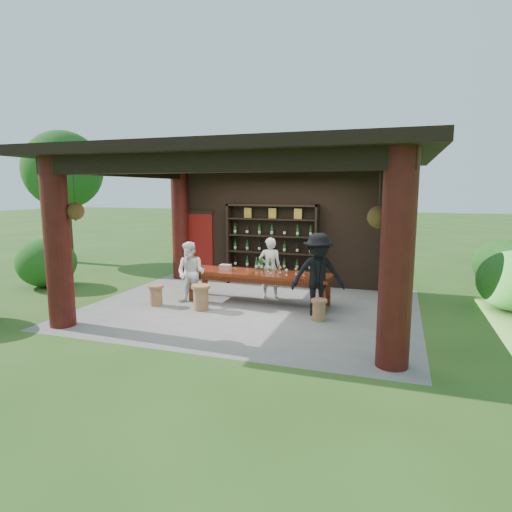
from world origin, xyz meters
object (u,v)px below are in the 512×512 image
(stool_far_left, at_px, (156,295))
(host, at_px, (270,268))
(tasting_table, at_px, (259,277))
(wine_shelf, at_px, (272,245))
(napkin_basket, at_px, (225,267))
(guest_man, at_px, (318,274))
(stool_near_left, at_px, (201,297))
(guest_woman, at_px, (191,273))
(stool_near_right, at_px, (319,309))

(stool_far_left, relative_size, host, 0.32)
(tasting_table, height_order, host, host)
(wine_shelf, height_order, napkin_basket, wine_shelf)
(guest_man, bearing_deg, stool_near_left, 170.63)
(tasting_table, relative_size, stool_far_left, 7.14)
(stool_far_left, xyz_separation_m, guest_woman, (0.71, 0.42, 0.48))
(host, bearing_deg, stool_near_right, 118.27)
(tasting_table, height_order, stool_near_left, tasting_table)
(tasting_table, distance_m, guest_man, 1.62)
(wine_shelf, bearing_deg, guest_woman, -116.24)
(stool_near_right, bearing_deg, wine_shelf, 123.00)
(tasting_table, relative_size, guest_woman, 2.34)
(stool_near_right, distance_m, napkin_basket, 2.70)
(stool_near_right, distance_m, stool_far_left, 3.84)
(tasting_table, bearing_deg, host, 78.83)
(host, height_order, guest_man, guest_man)
(stool_near_right, relative_size, stool_far_left, 0.92)
(tasting_table, relative_size, stool_near_left, 6.09)
(stool_near_right, bearing_deg, host, 135.50)
(tasting_table, xyz_separation_m, napkin_basket, (-0.85, 0.00, 0.19))
(host, height_order, napkin_basket, host)
(stool_far_left, relative_size, guest_man, 0.27)
(stool_near_left, bearing_deg, wine_shelf, 75.05)
(host, bearing_deg, wine_shelf, -92.51)
(tasting_table, height_order, napkin_basket, napkin_basket)
(guest_man, bearing_deg, stool_far_left, 167.41)
(host, bearing_deg, napkin_basket, 13.32)
(stool_near_right, relative_size, guest_man, 0.25)
(wine_shelf, relative_size, guest_woman, 1.76)
(stool_far_left, height_order, host, host)
(wine_shelf, distance_m, stool_far_left, 3.66)
(stool_near_right, distance_m, host, 2.18)
(guest_woman, height_order, guest_man, guest_man)
(stool_near_right, xyz_separation_m, host, (-1.51, 1.48, 0.53))
(host, bearing_deg, guest_woman, 17.39)
(stool_near_right, xyz_separation_m, guest_man, (-0.11, 0.41, 0.66))
(tasting_table, bearing_deg, stool_near_left, -137.10)
(wine_shelf, relative_size, stool_near_right, 5.84)
(tasting_table, relative_size, stool_near_right, 7.76)
(wine_shelf, distance_m, napkin_basket, 2.09)
(napkin_basket, bearing_deg, host, 30.56)
(stool_near_right, bearing_deg, guest_woman, 173.34)
(stool_far_left, distance_m, guest_woman, 0.96)
(host, xyz_separation_m, guest_woman, (-1.62, -1.12, -0.02))
(stool_far_left, xyz_separation_m, guest_man, (3.73, 0.47, 0.64))
(stool_near_right, distance_m, guest_woman, 3.19)
(tasting_table, xyz_separation_m, guest_woman, (-1.51, -0.55, 0.11))
(host, xyz_separation_m, napkin_basket, (-0.96, -0.57, 0.05))
(stool_far_left, bearing_deg, wine_shelf, 56.52)
(host, relative_size, napkin_basket, 5.89)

